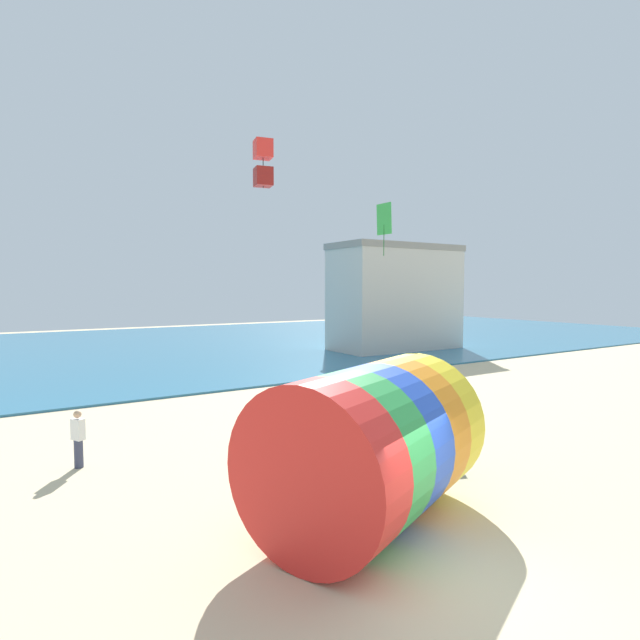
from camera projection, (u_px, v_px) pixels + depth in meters
ground_plane at (442, 578)px, 8.64m from camera, size 120.00×120.00×0.00m
sea at (104, 350)px, 39.75m from camera, size 120.00×40.00×0.10m
giant_inflatable_tube at (370, 445)px, 10.61m from camera, size 5.95×5.09×3.39m
kite_handler at (422, 436)px, 14.02m from camera, size 0.42×0.39×1.67m
kite_green_diamond at (384, 220)px, 18.47m from camera, size 0.10×0.79×1.93m
kite_red_box at (263, 163)px, 15.46m from camera, size 0.62×0.62×1.51m
bystander_near_water at (78, 439)px, 13.90m from camera, size 0.37×0.42×1.62m
promenade_building at (395, 297)px, 40.05m from camera, size 10.52×5.02×8.46m
cooler_box at (452, 464)px, 13.70m from camera, size 0.61×0.51×0.36m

